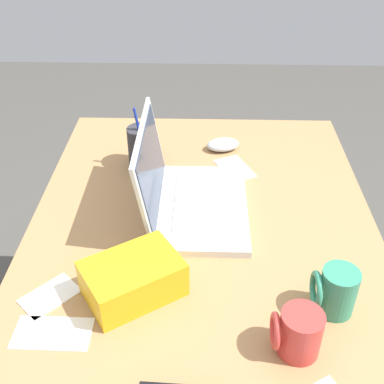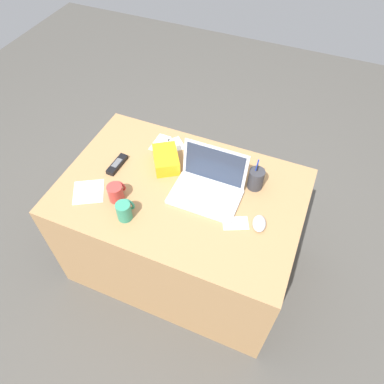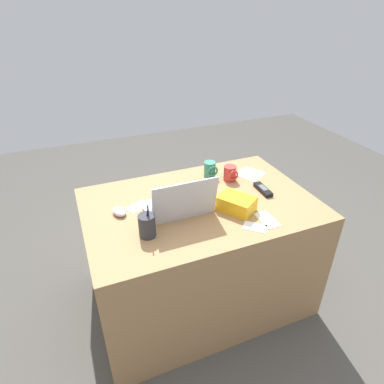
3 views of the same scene
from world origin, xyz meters
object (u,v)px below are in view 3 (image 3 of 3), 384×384
at_px(computer_mouse, 119,211).
at_px(cordless_phone, 263,189).
at_px(snack_bag, 236,204).
at_px(pen_holder, 147,226).
at_px(coffee_mug_white, 230,173).
at_px(laptop, 179,204).
at_px(coffee_mug_tall, 210,170).

height_order(computer_mouse, cordless_phone, computer_mouse).
bearing_deg(cordless_phone, snack_bag, 24.96).
bearing_deg(pen_holder, cordless_phone, -168.60).
distance_m(computer_mouse, coffee_mug_white, 0.71).
height_order(coffee_mug_white, snack_bag, coffee_mug_white).
relative_size(laptop, computer_mouse, 3.54).
bearing_deg(computer_mouse, cordless_phone, 161.30).
relative_size(coffee_mug_tall, pen_holder, 0.55).
distance_m(computer_mouse, coffee_mug_tall, 0.64).
relative_size(coffee_mug_white, coffee_mug_tall, 0.92).
relative_size(cordless_phone, pen_holder, 0.86).
xyz_separation_m(coffee_mug_white, coffee_mug_tall, (0.10, -0.08, 0.00)).
xyz_separation_m(computer_mouse, coffee_mug_white, (-0.70, -0.11, 0.03)).
relative_size(coffee_mug_white, cordless_phone, 0.60).
distance_m(laptop, computer_mouse, 0.31).
xyz_separation_m(laptop, coffee_mug_tall, (-0.31, -0.29, 0.00)).
relative_size(computer_mouse, cordless_phone, 0.63).
bearing_deg(computer_mouse, snack_bag, 148.42).
relative_size(laptop, coffee_mug_white, 3.77).
relative_size(coffee_mug_white, snack_bag, 0.49).
height_order(computer_mouse, coffee_mug_tall, coffee_mug_tall).
relative_size(computer_mouse, pen_holder, 0.54).
bearing_deg(cordless_phone, computer_mouse, -5.66).
bearing_deg(laptop, cordless_phone, -178.41).
xyz_separation_m(coffee_mug_tall, pen_holder, (0.52, 0.42, 0.01)).
distance_m(coffee_mug_tall, pen_holder, 0.67).
bearing_deg(coffee_mug_tall, computer_mouse, 18.09).
distance_m(computer_mouse, pen_holder, 0.25).
relative_size(cordless_phone, snack_bag, 0.82).
xyz_separation_m(computer_mouse, pen_holder, (-0.09, 0.23, 0.04)).
relative_size(coffee_mug_tall, cordless_phone, 0.65).
bearing_deg(coffee_mug_white, pen_holder, 29.02).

